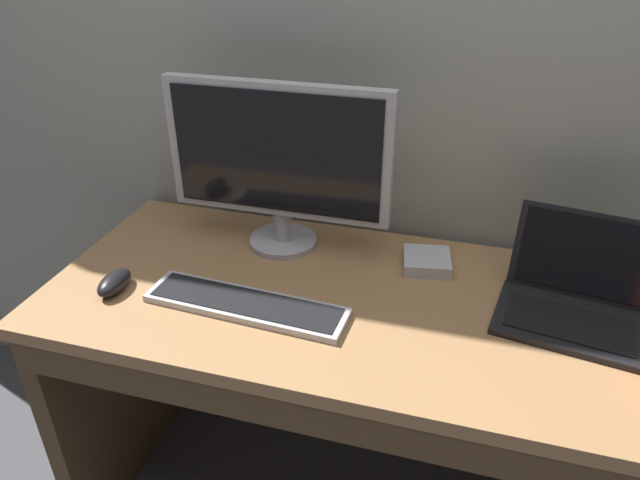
{
  "coord_description": "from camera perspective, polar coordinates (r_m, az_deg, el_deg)",
  "views": [
    {
      "loc": [
        0.21,
        -1.09,
        1.58
      ],
      "look_at": [
        -0.1,
        0.0,
        0.93
      ],
      "focal_mm": 32.61,
      "sensor_mm": 36.0,
      "label": 1
    }
  ],
  "objects": [
    {
      "name": "external_monitor",
      "position": [
        1.45,
        -4.13,
        7.79
      ],
      "size": [
        0.57,
        0.18,
        0.44
      ],
      "color": "#B7B7BC",
      "rests_on": "desk"
    },
    {
      "name": "external_drive_box",
      "position": [
        1.49,
        10.43,
        -2.08
      ],
      "size": [
        0.13,
        0.13,
        0.03
      ],
      "primitive_type": "cube",
      "rotation": [
        0.0,
        0.0,
        0.16
      ],
      "color": "silver",
      "rests_on": "desk"
    },
    {
      "name": "laptop_black",
      "position": [
        1.39,
        23.68,
        -5.41
      ],
      "size": [
        0.34,
        0.3,
        0.21
      ],
      "color": "black",
      "rests_on": "desk"
    },
    {
      "name": "computer_mouse",
      "position": [
        1.46,
        -19.55,
        -3.95
      ],
      "size": [
        0.06,
        0.11,
        0.04
      ],
      "primitive_type": "ellipsoid",
      "rotation": [
        0.0,
        0.0,
        0.02
      ],
      "color": "black",
      "rests_on": "desk"
    },
    {
      "name": "back_wall",
      "position": [
        1.49,
        8.35,
        20.83
      ],
      "size": [
        4.03,
        0.04,
        2.71
      ],
      "primitive_type": "cube",
      "color": "#9EA093",
      "rests_on": "ground"
    },
    {
      "name": "desk",
      "position": [
        1.51,
        3.82,
        -13.53
      ],
      "size": [
        1.5,
        0.65,
        0.79
      ],
      "color": "#A87A4C",
      "rests_on": "ground"
    },
    {
      "name": "wired_keyboard",
      "position": [
        1.33,
        -7.28,
        -6.3
      ],
      "size": [
        0.47,
        0.14,
        0.02
      ],
      "color": "#BCBCC1",
      "rests_on": "desk"
    }
  ]
}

